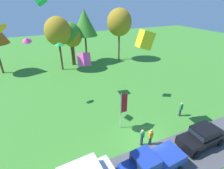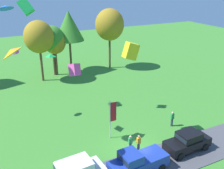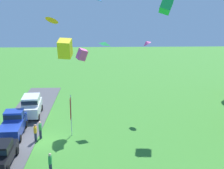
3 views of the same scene
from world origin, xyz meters
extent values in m
plane|color=#3D842D|center=(0.00, 0.00, 0.00)|extent=(120.00, 120.00, 0.00)
cube|color=#4C4C51|center=(0.00, -2.38, 0.03)|extent=(36.00, 4.40, 0.06)
cylinder|color=black|center=(-5.03, -0.96, 0.40)|extent=(0.70, 0.29, 0.68)
cube|color=#1E389E|center=(-1.32, -2.64, 0.90)|extent=(5.11, 2.23, 1.00)
cube|color=#1E389E|center=(-2.11, -2.70, 1.80)|extent=(1.61, 1.86, 0.80)
cube|color=#19232D|center=(-2.11, -2.70, 1.80)|extent=(1.64, 1.82, 0.44)
cylinder|color=black|center=(-3.07, -1.86, 0.40)|extent=(0.69, 0.28, 0.68)
cylinder|color=black|center=(0.44, -3.43, 0.40)|extent=(0.69, 0.28, 0.68)
cylinder|color=black|center=(0.32, -1.63, 0.40)|extent=(0.69, 0.28, 0.68)
cube|color=black|center=(4.30, -2.08, 0.80)|extent=(4.44, 1.89, 0.80)
cube|color=black|center=(4.40, -2.08, 1.55)|extent=(2.04, 1.68, 0.70)
cube|color=#19232D|center=(4.40, -2.08, 1.55)|extent=(2.07, 1.65, 0.38)
cylinder|color=black|center=(2.82, -2.97, 0.40)|extent=(0.69, 0.25, 0.68)
cylinder|color=black|center=(2.79, -1.26, 0.40)|extent=(0.69, 0.25, 0.68)
cylinder|color=black|center=(5.82, -2.90, 0.40)|extent=(0.69, 0.25, 0.68)
cylinder|color=black|center=(5.78, -1.19, 0.40)|extent=(0.69, 0.25, 0.68)
cylinder|color=#2D334C|center=(-0.49, 0.12, 0.44)|extent=(0.24, 0.24, 0.88)
cube|color=#2D8E47|center=(-0.49, 0.12, 1.18)|extent=(0.36, 0.22, 0.60)
sphere|color=tan|center=(-0.49, 0.12, 1.60)|extent=(0.22, 0.22, 0.22)
cylinder|color=#2D334C|center=(0.20, -0.20, 0.44)|extent=(0.24, 0.24, 0.88)
cube|color=orange|center=(0.20, -0.20, 1.18)|extent=(0.36, 0.22, 0.60)
sphere|color=#9E7051|center=(0.20, -0.20, 1.60)|extent=(0.22, 0.22, 0.22)
cylinder|color=#2D334C|center=(5.84, 2.05, 0.44)|extent=(0.24, 0.24, 0.88)
cube|color=#2D8E47|center=(5.84, 2.05, 1.18)|extent=(0.36, 0.22, 0.60)
sphere|color=beige|center=(5.84, 2.05, 1.60)|extent=(0.22, 0.22, 0.22)
cylinder|color=brown|center=(-3.55, 22.11, 2.46)|extent=(0.36, 0.36, 4.92)
ellipsoid|color=olive|center=(-3.55, 22.11, 6.91)|extent=(4.42, 4.42, 4.87)
cylinder|color=brown|center=(-1.17, 23.89, 2.14)|extent=(0.36, 0.36, 4.29)
ellipsoid|color=#387F28|center=(-1.17, 23.89, 6.02)|extent=(3.86, 3.86, 4.24)
cylinder|color=brown|center=(-0.82, 23.83, 1.97)|extent=(0.36, 0.36, 3.94)
ellipsoid|color=olive|center=(-0.82, 23.83, 5.54)|extent=(3.55, 3.55, 3.90)
cylinder|color=brown|center=(1.88, 24.47, 2.69)|extent=(0.36, 0.36, 5.38)
cone|color=#387F28|center=(1.88, 24.47, 7.81)|extent=(4.85, 4.85, 4.85)
cylinder|color=brown|center=(8.66, 23.21, 2.73)|extent=(0.36, 0.36, 5.46)
ellipsoid|color=olive|center=(8.66, 23.21, 7.66)|extent=(4.91, 4.91, 5.40)
cylinder|color=silver|center=(-1.14, 2.99, 2.04)|extent=(0.08, 0.08, 4.08)
cube|color=red|center=(-0.79, 2.99, 2.85)|extent=(0.64, 0.04, 2.04)
cube|color=yellow|center=(0.94, 2.91, 8.75)|extent=(1.56, 1.18, 1.75)
pyramid|color=green|center=(-5.62, 6.33, 8.29)|extent=(1.14, 1.27, 0.48)
cone|color=#EA4C9E|center=(-8.28, 11.07, 8.00)|extent=(1.08, 1.13, 0.78)
cube|color=#EA4C9E|center=(-4.15, 3.97, 7.38)|extent=(1.08, 1.34, 1.38)
camera|label=1|loc=(-7.74, -9.50, 11.87)|focal=28.00mm
camera|label=2|loc=(-10.98, -17.23, 14.87)|focal=42.00mm
camera|label=3|loc=(26.86, 5.95, 12.64)|focal=50.00mm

